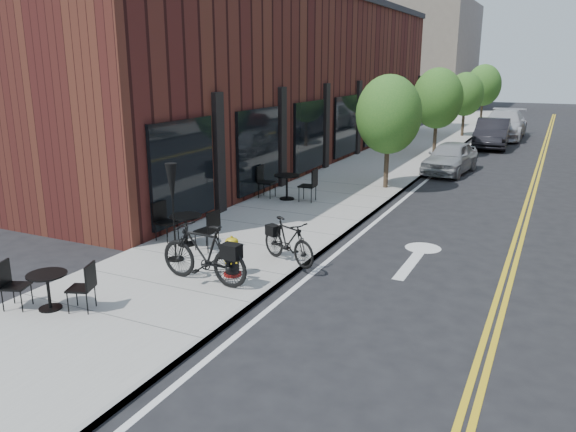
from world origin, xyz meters
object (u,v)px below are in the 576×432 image
Objects in this scene: fire_hydrant at (232,257)px; parked_car_c at (504,124)px; bicycle_left at (203,253)px; patio_umbrella at (172,191)px; bistro_set_b at (186,226)px; bistro_set_a at (48,286)px; bicycle_right at (288,241)px; bistro_set_c at (287,183)px; parked_car_b at (492,133)px; parked_car_a at (450,157)px.

fire_hydrant is 0.15× the size of parked_car_c.
bicycle_left is 0.93× the size of patio_umbrella.
bistro_set_b is (-2.01, 1.23, 0.08)m from fire_hydrant.
bicycle_left reaches higher than bistro_set_b.
bistro_set_a is at bearing -82.54° from bistro_set_b.
bistro_set_c reaches higher than bicycle_right.
bistro_set_b is at bearing 125.81° from fire_hydrant.
fire_hydrant is at bearing -94.92° from parked_car_c.
patio_umbrella reaches higher than bistro_set_c.
fire_hydrant is 0.44× the size of bistro_set_c.
parked_car_c is at bearing 85.46° from parked_car_b.
fire_hydrant is at bearing -76.81° from bistro_set_c.
parked_car_a is at bearing 55.78° from bistro_set_a.
bistro_set_a is at bearing -94.05° from bistro_set_c.
bistro_set_a is at bearing -98.02° from patio_umbrella.
bistro_set_a is (-2.71, -3.93, -0.06)m from bicycle_right.
bistro_set_b is 5.18m from bistro_set_c.
bicycle_left is 1.05× the size of bistro_set_c.
bistro_set_b is at bearing -100.69° from parked_car_a.
bicycle_left is at bearing -92.12° from parked_car_a.
bicycle_right is 0.28× the size of parked_car_c.
bistro_set_c is at bearing 50.64° from bicycle_right.
bistro_set_c is (0.12, 9.18, 0.08)m from bistro_set_a.
parked_car_a reaches higher than bistro_set_a.
parked_car_b is (1.76, 20.82, 0.14)m from bicycle_right.
bistro_set_a is 3.24m from patio_umbrella.
fire_hydrant is at bearing -91.22° from parked_car_a.
fire_hydrant is 3.42m from bistro_set_a.
parked_car_a reaches higher than bicycle_right.
patio_umbrella reaches higher than parked_car_a.
fire_hydrant is 0.39× the size of patio_umbrella.
bistro_set_a is (-2.02, -2.77, 0.03)m from fire_hydrant.
bicycle_left is 7.15m from bistro_set_c.
parked_car_a is at bearing -92.92° from parked_car_c.
bistro_set_a is 29.32m from parked_car_c.
parked_car_c is at bearing 61.69° from fire_hydrant.
bistro_set_a is 25.14m from parked_car_b.
patio_umbrella is (0.41, -0.98, 1.06)m from bistro_set_b.
patio_umbrella is 22.11m from parked_car_b.
parked_car_a is at bearing -96.96° from parked_car_b.
parked_car_c is at bearing 87.17° from bistro_set_b.
bicycle_left is 1.23× the size of bicycle_right.
bistro_set_c is at bearing 83.85° from fire_hydrant.
bicycle_right is at bearing -93.61° from parked_car_c.
patio_umbrella is at bearing -90.46° from bistro_set_c.
parked_car_c is (1.91, 25.02, 0.22)m from bicycle_right.
bistro_set_c is at bearing 92.83° from patio_umbrella.
bistro_set_a is 0.85× the size of bistro_set_c.
bicycle_left is 1.13× the size of bistro_set_b.
fire_hydrant is 2.36m from bistro_set_b.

